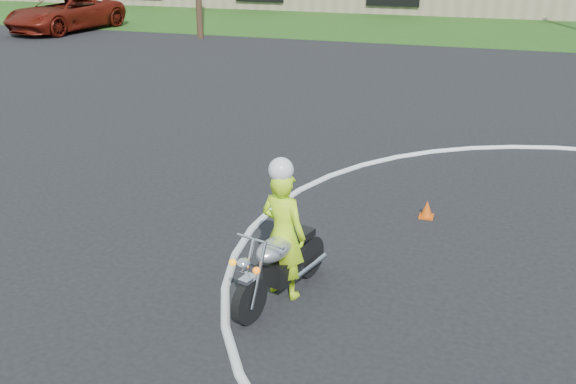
# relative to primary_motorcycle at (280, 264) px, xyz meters

# --- Properties ---
(grass_strip) EXTENTS (120.00, 10.00, 0.02)m
(grass_strip) POSITION_rel_primary_motorcycle_xyz_m (4.92, 25.87, -0.50)
(grass_strip) COLOR #1E4714
(grass_strip) RESTS_ON ground
(primary_motorcycle) EXTENTS (0.91, 1.95, 1.05)m
(primary_motorcycle) POSITION_rel_primary_motorcycle_xyz_m (0.00, 0.00, 0.00)
(primary_motorcycle) COLOR black
(primary_motorcycle) RESTS_ON ground
(rider_primary_grp) EXTENTS (0.74, 0.59, 1.95)m
(rider_primary_grp) POSITION_rel_primary_motorcycle_xyz_m (0.01, 0.14, 0.43)
(rider_primary_grp) COLOR #C3FF1A
(rider_primary_grp) RESTS_ON ground
(pickup_grp) EXTENTS (3.87, 6.44, 1.67)m
(pickup_grp) POSITION_rel_primary_motorcycle_xyz_m (-17.24, 20.15, 0.33)
(pickup_grp) COLOR #5F140A
(pickup_grp) RESTS_ON ground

